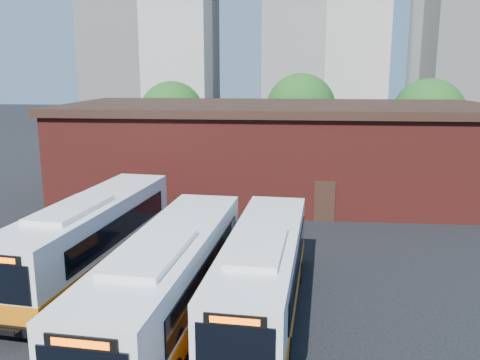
{
  "coord_description": "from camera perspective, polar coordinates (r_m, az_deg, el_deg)",
  "views": [
    {
      "loc": [
        0.79,
        -14.81,
        8.67
      ],
      "look_at": [
        -1.35,
        7.91,
        3.69
      ],
      "focal_mm": 38.0,
      "sensor_mm": 36.0,
      "label": 1
    }
  ],
  "objects": [
    {
      "name": "ground",
      "position": [
        17.18,
        2.12,
        -18.01
      ],
      "size": [
        220.0,
        220.0,
        0.0
      ],
      "primitive_type": "plane",
      "color": "black"
    },
    {
      "name": "bus_west",
      "position": [
        22.92,
        -16.34,
        -6.36
      ],
      "size": [
        3.91,
        12.54,
        3.37
      ],
      "rotation": [
        0.0,
        0.0,
        -0.11
      ],
      "color": "white",
      "rests_on": "ground"
    },
    {
      "name": "bus_midwest",
      "position": [
        17.57,
        -8.02,
        -11.72
      ],
      "size": [
        3.58,
        12.69,
        3.42
      ],
      "rotation": [
        0.0,
        0.0,
        -0.08
      ],
      "color": "white",
      "rests_on": "ground"
    },
    {
      "name": "bus_mideast",
      "position": [
        18.37,
        2.58,
        -10.88
      ],
      "size": [
        3.26,
        11.79,
        3.17
      ],
      "rotation": [
        0.0,
        0.0,
        -0.08
      ],
      "color": "white",
      "rests_on": "ground"
    },
    {
      "name": "depot_building",
      "position": [
        35.24,
        4.04,
        3.43
      ],
      "size": [
        28.6,
        12.6,
        6.4
      ],
      "color": "maroon",
      "rests_on": "ground"
    },
    {
      "name": "tree_west",
      "position": [
        48.21,
        -7.64,
        7.4
      ],
      "size": [
        6.0,
        6.0,
        7.65
      ],
      "color": "#382314",
      "rests_on": "ground"
    },
    {
      "name": "tree_mid",
      "position": [
        48.96,
        6.84,
        8.01
      ],
      "size": [
        6.56,
        6.56,
        8.36
      ],
      "color": "#382314",
      "rests_on": "ground"
    },
    {
      "name": "tree_east",
      "position": [
        47.57,
        20.38,
        6.91
      ],
      "size": [
        6.24,
        6.24,
        7.96
      ],
      "color": "#382314",
      "rests_on": "ground"
    }
  ]
}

